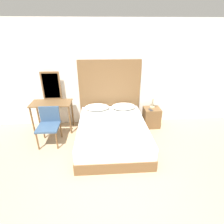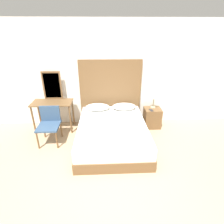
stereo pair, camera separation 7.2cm
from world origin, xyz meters
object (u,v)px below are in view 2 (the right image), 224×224
Objects in this scene: phone_on_bed at (99,124)px; vanity_desk at (53,107)px; table_lamp at (154,95)px; phone_on_nightstand at (151,110)px; chair at (49,122)px; bed at (112,134)px; nightstand at (152,118)px.

phone_on_bed is 1.39m from vanity_desk.
table_lamp is 0.41m from phone_on_nightstand.
phone_on_nightstand is 2.54m from chair.
phone_on_bed is at bearing -151.36° from table_lamp.
phone_on_bed is 1.47m from phone_on_nightstand.
chair is (-2.50, -0.45, -0.05)m from phone_on_nightstand.
vanity_desk is (-1.20, 0.69, 0.13)m from phone_on_bed.
phone_on_nightstand is 2.54m from vanity_desk.
vanity_desk reaches higher than bed.
bed is at bearing -25.27° from vanity_desk.
vanity_desk is at bearing 154.73° from bed.
table_lamp is (0.02, 0.08, 0.64)m from nightstand.
bed is at bearing -147.34° from nightstand.
nightstand is 0.64m from table_lamp.
chair reaches higher than phone_on_nightstand.
bed is at bearing -149.31° from phone_on_nightstand.
vanity_desk reaches higher than phone_on_bed.
table_lamp is (1.43, 0.78, 0.39)m from phone_on_bed.
vanity_desk is at bearing 150.10° from phone_on_bed.
phone_on_bed reaches higher than bed.
vanity_desk is (-2.61, -0.01, 0.38)m from nightstand.
bed is 1.48m from chair.
nightstand is at bearing -103.20° from table_lamp.
phone_on_nightstand is 0.19× the size of chair.
bed is at bearing -6.53° from chair.
bed is 2.01× the size of vanity_desk.
nightstand reaches higher than bed.
bed is 1.70m from vanity_desk.
nightstand is 0.54× the size of vanity_desk.
chair is at bearing -167.90° from nightstand.
phone_on_nightstand is at bearing 24.39° from phone_on_bed.
nightstand reaches higher than phone_on_bed.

